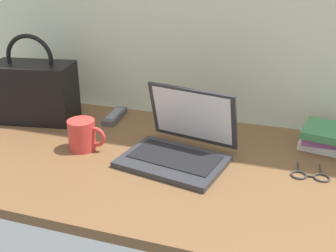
# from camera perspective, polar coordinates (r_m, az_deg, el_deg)

# --- Properties ---
(desk) EXTENTS (1.60, 0.76, 0.03)m
(desk) POSITION_cam_1_polar(r_m,az_deg,el_deg) (1.31, -0.81, -5.30)
(desk) COLOR brown
(desk) RESTS_ON ground
(laptop) EXTENTS (0.35, 0.33, 0.21)m
(laptop) POSITION_cam_1_polar(r_m,az_deg,el_deg) (1.30, 1.62, -2.61)
(laptop) COLOR #2D2D33
(laptop) RESTS_ON desk
(coffee_mug) EXTENTS (0.13, 0.09, 0.10)m
(coffee_mug) POSITION_cam_1_polar(r_m,az_deg,el_deg) (1.38, -11.63, -1.21)
(coffee_mug) COLOR red
(coffee_mug) RESTS_ON desk
(remote_control_near) EXTENTS (0.06, 0.16, 0.02)m
(remote_control_near) POSITION_cam_1_polar(r_m,az_deg,el_deg) (1.62, -7.32, 1.36)
(remote_control_near) COLOR #4C4C51
(remote_control_near) RESTS_ON desk
(eyeglasses) EXTENTS (0.11, 0.11, 0.01)m
(eyeglasses) POSITION_cam_1_polar(r_m,az_deg,el_deg) (1.28, 18.97, -6.46)
(eyeglasses) COLOR #333338
(eyeglasses) RESTS_ON desk
(handbag) EXTENTS (0.32, 0.21, 0.33)m
(handbag) POSITION_cam_1_polar(r_m,az_deg,el_deg) (1.65, -17.94, 4.65)
(handbag) COLOR black
(handbag) RESTS_ON desk
(book_stack) EXTENTS (0.21, 0.19, 0.07)m
(book_stack) POSITION_cam_1_polar(r_m,az_deg,el_deg) (1.46, 21.51, -1.61)
(book_stack) COLOR silver
(book_stack) RESTS_ON desk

